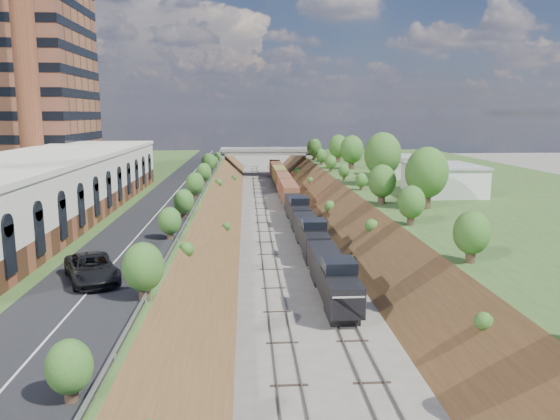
{
  "coord_description": "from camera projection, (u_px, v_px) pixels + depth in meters",
  "views": [
    {
      "loc": [
        -5.1,
        -25.34,
        16.61
      ],
      "look_at": [
        -1.4,
        34.23,
        6.0
      ],
      "focal_mm": 35.0,
      "sensor_mm": 36.0,
      "label": 1
    }
  ],
  "objects": [
    {
      "name": "tree_left_crest",
      "position": [
        167.0,
        229.0,
        45.82
      ],
      "size": [
        2.45,
        2.45,
        3.55
      ],
      "color": "#473323",
      "rests_on": "platform_left"
    },
    {
      "name": "highrise_tower",
      "position": [
        10.0,
        14.0,
        90.43
      ],
      "size": [
        22.0,
        22.0,
        53.9
      ],
      "color": "brown",
      "rests_on": "platform_left"
    },
    {
      "name": "road",
      "position": [
        180.0,
        188.0,
        85.25
      ],
      "size": [
        8.0,
        180.0,
        0.1
      ],
      "primitive_type": "cube",
      "color": "black",
      "rests_on": "platform_left"
    },
    {
      "name": "platform_left",
      "position": [
        67.0,
        205.0,
        84.63
      ],
      "size": [
        44.0,
        180.0,
        5.0
      ],
      "primitive_type": "cube",
      "color": "#335322",
      "rests_on": "ground"
    },
    {
      "name": "platform_right",
      "position": [
        481.0,
        201.0,
        88.65
      ],
      "size": [
        44.0,
        180.0,
        5.0
      ],
      "primitive_type": "cube",
      "color": "#335322",
      "rests_on": "ground"
    },
    {
      "name": "rail_right_track",
      "position": [
        295.0,
        218.0,
        87.22
      ],
      "size": [
        1.58,
        180.0,
        0.18
      ],
      "primitive_type": "cube",
      "color": "gray",
      "rests_on": "ground"
    },
    {
      "name": "rail_left_track",
      "position": [
        263.0,
        218.0,
        86.9
      ],
      "size": [
        1.58,
        180.0,
        0.18
      ],
      "primitive_type": "cube",
      "color": "gray",
      "rests_on": "ground"
    },
    {
      "name": "guardrail",
      "position": [
        206.0,
        185.0,
        85.21
      ],
      "size": [
        0.1,
        171.0,
        0.7
      ],
      "color": "#99999E",
      "rests_on": "platform_left"
    },
    {
      "name": "embankment_left",
      "position": [
        210.0,
        220.0,
        86.4
      ],
      "size": [
        10.0,
        180.0,
        10.0
      ],
      "primitive_type": "cube",
      "rotation": [
        0.0,
        0.79,
        0.0
      ],
      "color": "brown",
      "rests_on": "ground"
    },
    {
      "name": "embankment_right",
      "position": [
        347.0,
        218.0,
        87.75
      ],
      "size": [
        10.0,
        180.0,
        10.0
      ],
      "primitive_type": "cube",
      "rotation": [
        0.0,
        0.79,
        0.0
      ],
      "color": "brown",
      "rests_on": "ground"
    },
    {
      "name": "suv",
      "position": [
        92.0,
        268.0,
        37.76
      ],
      "size": [
        5.51,
        7.34,
        1.85
      ],
      "primitive_type": "imported",
      "rotation": [
        0.0,
        0.0,
        0.42
      ],
      "color": "black",
      "rests_on": "road"
    },
    {
      "name": "commercial_building",
      "position": [
        46.0,
        185.0,
        62.26
      ],
      "size": [
        14.3,
        62.3,
        7.0
      ],
      "color": "brown",
      "rests_on": "platform_left"
    },
    {
      "name": "white_building_far",
      "position": [
        398.0,
        167.0,
        101.04
      ],
      "size": [
        8.0,
        10.0,
        3.6
      ],
      "primitive_type": "cube",
      "color": "silver",
      "rests_on": "platform_right"
    },
    {
      "name": "smokestack",
      "position": [
        25.0,
        53.0,
        76.58
      ],
      "size": [
        3.2,
        3.2,
        40.0
      ],
      "primitive_type": "cylinder",
      "color": "brown",
      "rests_on": "platform_left"
    },
    {
      "name": "white_building_near",
      "position": [
        443.0,
        180.0,
        79.42
      ],
      "size": [
        9.0,
        12.0,
        4.0
      ],
      "primitive_type": "cube",
      "color": "silver",
      "rests_on": "platform_right"
    },
    {
      "name": "tree_right_large",
      "position": [
        427.0,
        173.0,
        66.82
      ],
      "size": [
        5.25,
        5.25,
        7.61
      ],
      "color": "#473323",
      "rests_on": "platform_right"
    },
    {
      "name": "freight_train",
      "position": [
        289.0,
        194.0,
        97.87
      ],
      "size": [
        2.72,
        110.2,
        4.55
      ],
      "color": "black",
      "rests_on": "ground"
    },
    {
      "name": "overpass",
      "position": [
        265.0,
        157.0,
        147.14
      ],
      "size": [
        24.5,
        8.3,
        7.4
      ],
      "color": "gray",
      "rests_on": "ground"
    }
  ]
}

